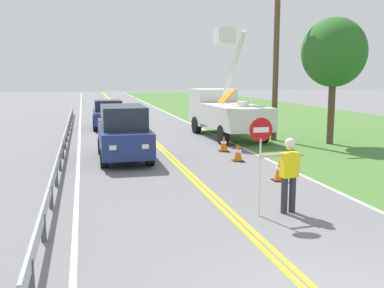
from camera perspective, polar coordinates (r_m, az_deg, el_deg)
name	(u,v)px	position (r m, az deg, el deg)	size (l,w,h in m)	color
grass_verge_right	(328,127)	(29.50, 16.91, 2.10)	(16.00, 110.00, 0.01)	#477533
centerline_yellow_left	(143,132)	(25.65, -6.24, 1.46)	(0.11, 110.00, 0.01)	yellow
centerline_yellow_right	(146,132)	(25.67, -5.84, 1.48)	(0.11, 110.00, 0.01)	yellow
edge_line_right	(206,131)	(26.37, 1.74, 1.72)	(0.12, 110.00, 0.01)	silver
edge_line_left	(80,134)	(25.44, -14.10, 1.19)	(0.12, 110.00, 0.01)	silver
flagger_worker	(289,170)	(10.95, 12.20, -3.28)	(1.08, 0.27, 1.83)	#2D2D33
stop_sign_paddle	(261,144)	(10.46, 8.70, -0.06)	(0.56, 0.04, 2.33)	silver
utility_bucket_truck	(225,110)	(23.82, 4.18, 4.34)	(2.67, 6.91, 5.68)	silver
oncoming_suv_nearest	(124,132)	(17.62, -8.70, 1.46)	(1.94, 4.62, 2.10)	navy
oncoming_sedan_second	(109,115)	(27.99, -10.57, 3.70)	(1.96, 4.13, 1.70)	navy
utility_pole_near	(276,55)	(22.76, 10.64, 11.02)	(1.80, 0.28, 8.05)	brown
traffic_cone_lead	(279,170)	(14.31, 11.05, -3.29)	(0.40, 0.40, 0.70)	orange
traffic_cone_mid	(238,152)	(17.26, 5.88, -1.07)	(0.40, 0.40, 0.70)	orange
traffic_cone_tail	(224,144)	(19.35, 4.07, 0.04)	(0.40, 0.40, 0.70)	orange
guardrail_left_shoulder	(66,134)	(21.82, -15.78, 1.23)	(0.10, 32.00, 0.71)	#9EA0A3
roadside_tree_verge	(334,53)	(22.19, 17.60, 10.98)	(3.00, 3.00, 5.90)	brown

